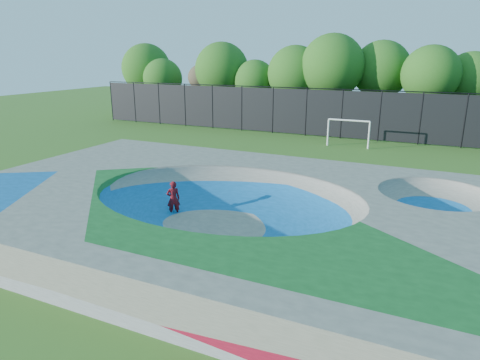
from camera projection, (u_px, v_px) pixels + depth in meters
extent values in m
plane|color=#35611B|center=(226.00, 227.00, 17.23)|extent=(120.00, 120.00, 0.00)
cube|color=gray|center=(226.00, 210.00, 17.02)|extent=(22.00, 14.00, 1.50)
imported|color=#B80E18|center=(173.00, 199.00, 18.24)|extent=(0.67, 0.66, 1.57)
cube|color=black|center=(174.00, 215.00, 18.45)|extent=(0.77, 0.62, 0.05)
cylinder|color=white|center=(328.00, 132.00, 32.48)|extent=(0.12, 0.12, 2.02)
cylinder|color=white|center=(369.00, 135.00, 31.25)|extent=(0.12, 0.12, 2.02)
cylinder|color=white|center=(349.00, 120.00, 31.58)|extent=(3.03, 0.12, 0.12)
cylinder|color=black|center=(112.00, 101.00, 44.65)|extent=(0.09, 0.09, 4.00)
cylinder|color=black|center=(135.00, 103.00, 43.44)|extent=(0.09, 0.09, 4.00)
cylinder|color=black|center=(159.00, 104.00, 42.22)|extent=(0.09, 0.09, 4.00)
cylinder|color=black|center=(185.00, 105.00, 41.00)|extent=(0.09, 0.09, 4.00)
cylinder|color=black|center=(213.00, 107.00, 39.79)|extent=(0.09, 0.09, 4.00)
cylinder|color=black|center=(242.00, 109.00, 38.57)|extent=(0.09, 0.09, 4.00)
cylinder|color=black|center=(273.00, 110.00, 37.36)|extent=(0.09, 0.09, 4.00)
cylinder|color=black|center=(306.00, 112.00, 36.14)|extent=(0.09, 0.09, 4.00)
cylinder|color=black|center=(342.00, 114.00, 34.93)|extent=(0.09, 0.09, 4.00)
cylinder|color=black|center=(380.00, 116.00, 33.71)|extent=(0.09, 0.09, 4.00)
cylinder|color=black|center=(421.00, 119.00, 32.49)|extent=(0.09, 0.09, 4.00)
cylinder|color=black|center=(465.00, 121.00, 31.28)|extent=(0.09, 0.09, 4.00)
cube|color=black|center=(342.00, 114.00, 34.93)|extent=(48.00, 0.03, 3.80)
cylinder|color=black|center=(343.00, 89.00, 34.36)|extent=(48.00, 0.08, 0.08)
cylinder|color=#483324|center=(148.00, 100.00, 50.04)|extent=(0.44, 0.44, 3.07)
sphere|color=#235817|center=(146.00, 68.00, 49.02)|extent=(5.56, 5.56, 5.56)
cylinder|color=#483324|center=(164.00, 105.00, 47.26)|extent=(0.44, 0.44, 2.60)
sphere|color=#235817|center=(163.00, 78.00, 46.44)|extent=(4.23, 4.23, 4.23)
cylinder|color=#483324|center=(201.00, 103.00, 45.85)|extent=(0.44, 0.44, 3.28)
sphere|color=brown|center=(200.00, 77.00, 45.08)|extent=(2.60, 2.60, 2.60)
cylinder|color=#483324|center=(222.00, 105.00, 44.85)|extent=(0.44, 0.44, 3.16)
sphere|color=#235817|center=(222.00, 69.00, 43.82)|extent=(5.49, 5.49, 5.49)
cylinder|color=#483324|center=(255.00, 110.00, 43.18)|extent=(0.44, 0.44, 2.65)
sphere|color=#235817|center=(255.00, 81.00, 42.37)|extent=(4.10, 4.10, 4.10)
cylinder|color=#483324|center=(294.00, 110.00, 41.01)|extent=(0.44, 0.44, 3.07)
sphere|color=#235817|center=(295.00, 73.00, 40.03)|extent=(5.14, 5.14, 5.14)
cylinder|color=#483324|center=(330.00, 110.00, 39.18)|extent=(0.44, 0.44, 3.58)
sphere|color=#235817|center=(332.00, 66.00, 38.08)|extent=(5.67, 5.67, 5.67)
cylinder|color=#483324|center=(378.00, 110.00, 39.52)|extent=(0.44, 0.44, 3.47)
sphere|color=#235817|center=(381.00, 69.00, 38.48)|extent=(5.15, 5.15, 5.15)
cylinder|color=#483324|center=(425.00, 117.00, 35.84)|extent=(0.44, 0.44, 3.38)
sphere|color=#235817|center=(431.00, 74.00, 34.86)|extent=(4.70, 4.70, 4.70)
cylinder|color=#483324|center=(465.00, 117.00, 36.36)|extent=(0.44, 0.44, 3.12)
sphere|color=#235817|center=(471.00, 79.00, 35.45)|extent=(4.42, 4.42, 4.42)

